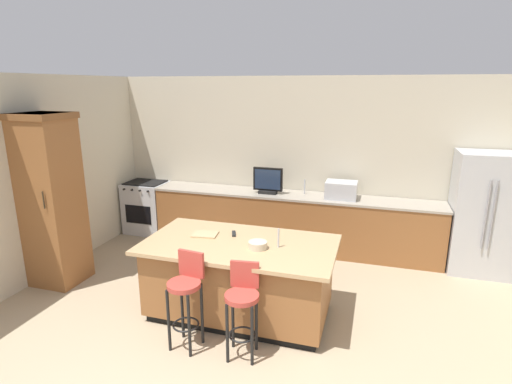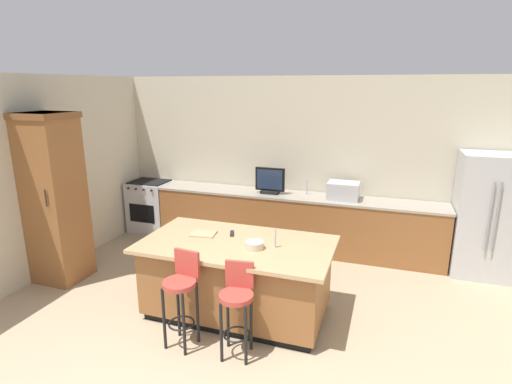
% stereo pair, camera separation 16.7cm
% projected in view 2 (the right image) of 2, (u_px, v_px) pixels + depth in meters
% --- Properties ---
extents(wall_back, '(6.90, 0.12, 2.80)m').
position_uv_depth(wall_back, '(303.00, 162.00, 6.74)').
color(wall_back, beige).
rests_on(wall_back, ground_plane).
extents(wall_left, '(0.12, 4.94, 2.80)m').
position_uv_depth(wall_left, '(43.00, 177.00, 5.67)').
color(wall_left, beige).
rests_on(wall_left, ground_plane).
extents(counter_back, '(4.71, 0.62, 0.93)m').
position_uv_depth(counter_back, '(294.00, 222.00, 6.65)').
color(counter_back, brown).
rests_on(counter_back, ground_plane).
extents(kitchen_island, '(2.20, 1.21, 0.90)m').
position_uv_depth(kitchen_island, '(237.00, 277.00, 4.74)').
color(kitchen_island, black).
rests_on(kitchen_island, ground_plane).
extents(refrigerator, '(0.83, 0.72, 1.76)m').
position_uv_depth(refrigerator, '(487.00, 216.00, 5.65)').
color(refrigerator, '#B7BABF').
rests_on(refrigerator, ground_plane).
extents(range_oven, '(0.73, 0.63, 0.95)m').
position_uv_depth(range_oven, '(151.00, 206.00, 7.49)').
color(range_oven, '#B7BABF').
rests_on(range_oven, ground_plane).
extents(cabinet_tower, '(0.66, 0.65, 2.32)m').
position_uv_depth(cabinet_tower, '(54.00, 196.00, 5.43)').
color(cabinet_tower, brown).
rests_on(cabinet_tower, ground_plane).
extents(microwave, '(0.48, 0.36, 0.27)m').
position_uv_depth(microwave, '(343.00, 191.00, 6.26)').
color(microwave, '#B7BABF').
rests_on(microwave, counter_back).
extents(tv_monitor, '(0.49, 0.16, 0.43)m').
position_uv_depth(tv_monitor, '(270.00, 182.00, 6.56)').
color(tv_monitor, black).
rests_on(tv_monitor, counter_back).
extents(sink_faucet_back, '(0.02, 0.02, 0.24)m').
position_uv_depth(sink_faucet_back, '(307.00, 187.00, 6.54)').
color(sink_faucet_back, '#B2B2B7').
rests_on(sink_faucet_back, counter_back).
extents(sink_faucet_island, '(0.02, 0.02, 0.22)m').
position_uv_depth(sink_faucet_island, '(275.00, 238.00, 4.45)').
color(sink_faucet_island, '#B2B2B7').
rests_on(sink_faucet_island, kitchen_island).
extents(bar_stool_left, '(0.34, 0.35, 1.02)m').
position_uv_depth(bar_stool_left, '(182.00, 291.00, 4.12)').
color(bar_stool_left, '#B23D33').
rests_on(bar_stool_left, ground_plane).
extents(bar_stool_right, '(0.34, 0.35, 0.97)m').
position_uv_depth(bar_stool_right, '(237.00, 302.00, 3.97)').
color(bar_stool_right, '#B23D33').
rests_on(bar_stool_right, ground_plane).
extents(fruit_bowl, '(0.21, 0.21, 0.08)m').
position_uv_depth(fruit_bowl, '(254.00, 245.00, 4.45)').
color(fruit_bowl, beige).
rests_on(fruit_bowl, kitchen_island).
extents(tv_remote, '(0.10, 0.17, 0.02)m').
position_uv_depth(tv_remote, '(232.00, 233.00, 4.88)').
color(tv_remote, black).
rests_on(tv_remote, kitchen_island).
extents(cutting_board, '(0.32, 0.27, 0.02)m').
position_uv_depth(cutting_board, '(203.00, 234.00, 4.87)').
color(cutting_board, tan).
rests_on(cutting_board, kitchen_island).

